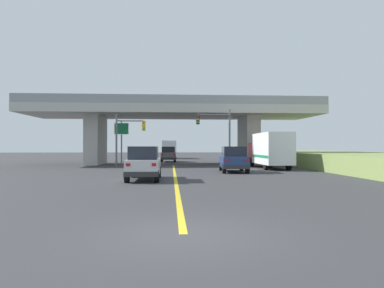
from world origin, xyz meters
TOP-DOWN VIEW (x-y plane):
  - ground at (0.00, 31.00)m, footprint 160.00×160.00m
  - overpass_bridge at (0.00, 31.00)m, footprint 32.54×9.01m
  - lane_divider_stripe at (0.00, 13.95)m, footprint 0.20×27.90m
  - suv_lead at (-1.90, 12.70)m, footprint 1.92×4.36m
  - suv_crossing at (4.67, 18.63)m, footprint 2.26×4.41m
  - box_truck at (8.84, 22.65)m, footprint 2.33×7.41m
  - sedan_oncoming at (-0.60, 36.79)m, footprint 1.96×4.63m
  - traffic_signal_nearside at (4.46, 25.52)m, footprint 3.44×0.36m
  - traffic_signal_farside at (-4.60, 25.44)m, footprint 2.90×0.36m
  - highway_sign at (-5.52, 28.35)m, footprint 1.51×0.17m
  - semi_truck_distant at (-0.55, 49.70)m, footprint 2.33×6.78m

SIDE VIEW (x-z plane):
  - ground at x=0.00m, z-range 0.00..0.00m
  - lane_divider_stripe at x=0.00m, z-range 0.00..0.01m
  - suv_lead at x=-1.90m, z-range 0.00..2.02m
  - suv_crossing at x=4.67m, z-range 0.00..2.02m
  - sedan_oncoming at x=-0.60m, z-range 0.00..2.02m
  - semi_truck_distant at x=-0.55m, z-range 0.08..3.09m
  - box_truck at x=8.84m, z-range 0.07..3.31m
  - traffic_signal_farside at x=-4.60m, z-range 0.70..5.89m
  - highway_sign at x=-5.52m, z-range 1.08..5.77m
  - traffic_signal_nearside at x=4.46m, z-range 0.85..6.60m
  - overpass_bridge at x=0.00m, z-range 1.56..8.89m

